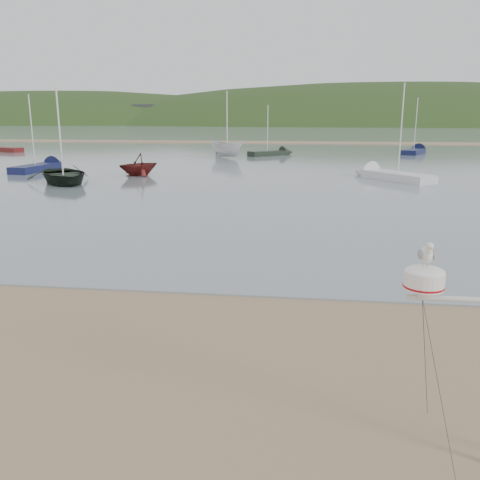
# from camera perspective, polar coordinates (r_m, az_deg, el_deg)

# --- Properties ---
(ground) EXTENTS (560.00, 560.00, 0.00)m
(ground) POSITION_cam_1_polar(r_m,az_deg,el_deg) (8.86, -13.42, -14.68)
(ground) COLOR #8D6F51
(ground) RESTS_ON ground
(water) EXTENTS (560.00, 256.00, 0.04)m
(water) POSITION_cam_1_polar(r_m,az_deg,el_deg) (139.32, 6.33, 12.15)
(water) COLOR slate
(water) RESTS_ON ground
(sandbar) EXTENTS (560.00, 7.00, 0.07)m
(sandbar) POSITION_cam_1_polar(r_m,az_deg,el_deg) (77.40, 5.31, 10.84)
(sandbar) COLOR #8D6F51
(sandbar) RESTS_ON water
(hill_ridge) EXTENTS (620.00, 180.00, 80.00)m
(hill_ridge) POSITION_cam_1_polar(r_m,az_deg,el_deg) (243.90, 11.14, 8.07)
(hill_ridge) COLOR #203616
(hill_ridge) RESTS_ON ground
(far_cottages) EXTENTS (294.40, 6.30, 8.00)m
(far_cottages) POSITION_cam_1_polar(r_m,az_deg,el_deg) (203.23, 7.64, 13.77)
(far_cottages) COLOR beige
(far_cottages) RESTS_ON ground
(boat_dark) EXTENTS (3.66, 3.15, 5.27)m
(boat_dark) POSITION_cam_1_polar(r_m,az_deg,el_deg) (33.08, -19.53, 10.55)
(boat_dark) COLOR black
(boat_dark) RESTS_ON water
(boat_red) EXTENTS (2.92, 2.84, 2.94)m
(boat_red) POSITION_cam_1_polar(r_m,az_deg,el_deg) (36.21, -11.39, 9.43)
(boat_red) COLOR #561513
(boat_red) RESTS_ON water
(boat_white) EXTENTS (2.41, 2.41, 4.48)m
(boat_white) POSITION_cam_1_polar(r_m,az_deg,el_deg) (50.07, -1.46, 11.76)
(boat_white) COLOR silver
(boat_white) RESTS_ON water
(sailboat_dark_mid) EXTENTS (4.98, 4.58, 5.47)m
(sailboat_dark_mid) POSITION_cam_1_polar(r_m,az_deg,el_deg) (53.64, 4.19, 9.76)
(sailboat_dark_mid) COLOR black
(sailboat_dark_mid) RESTS_ON ground
(sailboat_white_near) EXTENTS (5.29, 6.25, 6.59)m
(sailboat_white_near) POSITION_cam_1_polar(r_m,az_deg,el_deg) (35.64, 15.29, 7.20)
(sailboat_white_near) COLOR silver
(sailboat_white_near) RESTS_ON ground
(sailboat_blue_near) EXTENTS (2.04, 6.15, 6.04)m
(sailboat_blue_near) POSITION_cam_1_polar(r_m,az_deg,el_deg) (42.33, -20.85, 7.78)
(sailboat_blue_near) COLOR #121740
(sailboat_blue_near) RESTS_ON ground
(sailboat_blue_far) EXTENTS (4.00, 6.46, 6.36)m
(sailboat_blue_far) POSITION_cam_1_polar(r_m,az_deg,el_deg) (59.88, 19.27, 9.46)
(sailboat_blue_far) COLOR #121740
(sailboat_blue_far) RESTS_ON ground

